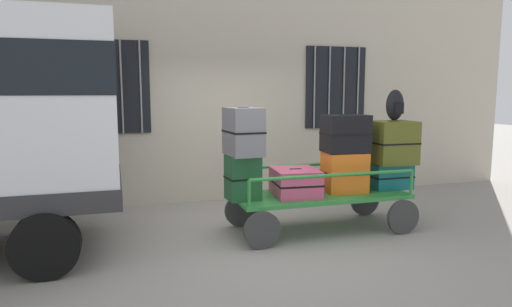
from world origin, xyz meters
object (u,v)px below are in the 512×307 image
suitcase_center_middle (345,134)px  backpack (395,105)px  luggage_cart (320,201)px  suitcase_center_bottom (344,172)px  suitcase_midright_bottom (389,176)px  suitcase_left_middle (243,132)px  suitcase_left_bottom (243,177)px  suitcase_midleft_bottom (295,182)px  suitcase_midright_middle (392,142)px

suitcase_center_middle → backpack: 0.88m
backpack → luggage_cart: bearing=-178.7°
suitcase_center_bottom → suitcase_midright_bottom: suitcase_center_bottom is taller
suitcase_left_middle → suitcase_center_bottom: bearing=1.7°
suitcase_left_bottom → suitcase_midright_bottom: bearing=1.0°
suitcase_left_bottom → suitcase_midleft_bottom: 0.75m
suitcase_center_middle → suitcase_midright_bottom: size_ratio=1.04×
suitcase_midleft_bottom → suitcase_center_bottom: 0.75m
suitcase_left_bottom → suitcase_midright_middle: bearing=-0.1°
suitcase_left_middle → suitcase_midright_middle: size_ratio=1.00×
suitcase_left_bottom → suitcase_left_middle: size_ratio=0.95×
suitcase_midleft_bottom → suitcase_midright_middle: (1.49, -0.01, 0.50)m
luggage_cart → suitcase_left_middle: (-1.12, -0.04, 1.00)m
suitcase_left_middle → suitcase_midleft_bottom: bearing=3.3°
suitcase_center_bottom → backpack: 1.22m
suitcase_midright_middle → suitcase_midright_bottom: bearing=90.0°
suitcase_midright_bottom → backpack: backpack is taller
luggage_cart → suitcase_midleft_bottom: 0.47m
suitcase_left_middle → suitcase_midleft_bottom: (0.74, 0.04, -0.71)m
suitcase_left_bottom → suitcase_center_bottom: bearing=0.5°
suitcase_left_middle → backpack: (2.28, 0.07, 0.31)m
suitcase_midleft_bottom → suitcase_left_middle: bearing=-176.7°
suitcase_midleft_bottom → suitcase_center_bottom: (0.74, 0.00, 0.10)m
suitcase_center_middle → suitcase_midright_bottom: bearing=1.7°
luggage_cart → suitcase_left_bottom: (-1.12, -0.01, 0.40)m
backpack → suitcase_midleft_bottom: bearing=-179.1°
luggage_cart → suitcase_midright_middle: size_ratio=4.01×
luggage_cart → suitcase_midright_middle: bearing=-0.6°
suitcase_midleft_bottom → suitcase_midright_middle: 1.57m
suitcase_left_bottom → suitcase_center_middle: 1.58m
luggage_cart → suitcase_center_middle: (0.37, 0.01, 0.93)m
luggage_cart → suitcase_center_bottom: bearing=0.9°
suitcase_midleft_bottom → suitcase_midright_middle: bearing=-0.6°
suitcase_center_bottom → suitcase_midright_bottom: bearing=2.1°
luggage_cart → suitcase_center_bottom: (0.37, 0.01, 0.39)m
suitcase_left_middle → suitcase_midright_bottom: (2.23, 0.07, -0.71)m
suitcase_left_middle → suitcase_midleft_bottom: suitcase_left_middle is taller
suitcase_left_bottom → suitcase_center_middle: size_ratio=0.95×
suitcase_midright_middle → suitcase_center_bottom: bearing=178.7°
luggage_cart → backpack: (1.16, 0.03, 1.32)m
luggage_cart → suitcase_midleft_bottom: bearing=179.4°
suitcase_left_bottom → suitcase_left_middle: 0.61m
suitcase_center_middle → suitcase_left_middle: bearing=-178.1°
luggage_cart → suitcase_left_middle: size_ratio=4.01×
suitcase_left_bottom → backpack: backpack is taller
suitcase_center_bottom → suitcase_midright_bottom: (0.74, 0.03, -0.10)m
suitcase_left_middle → suitcase_center_middle: (1.49, 0.05, -0.07)m
suitcase_midleft_bottom → suitcase_center_bottom: size_ratio=1.20×
suitcase_center_middle → suitcase_midright_bottom: 0.98m
suitcase_midright_bottom → backpack: bearing=-7.0°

